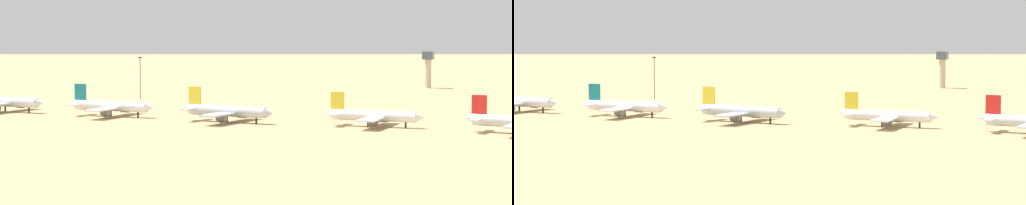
% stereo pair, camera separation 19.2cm
% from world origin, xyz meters
% --- Properties ---
extents(ground, '(4000.00, 4000.00, 0.00)m').
position_xyz_m(ground, '(0.00, 0.00, 0.00)').
color(ground, tan).
extents(ridge_far_west, '(422.95, 283.80, 79.69)m').
position_xyz_m(ridge_far_west, '(-447.27, 1040.37, 39.84)').
color(ridge_far_west, slate).
rests_on(ridge_far_west, ground).
extents(parked_jet_red_1, '(35.71, 29.97, 11.81)m').
position_xyz_m(parked_jet_red_1, '(-116.75, 22.84, 3.87)').
color(parked_jet_red_1, silver).
rests_on(parked_jet_red_1, ground).
extents(parked_jet_teal_2, '(34.41, 28.76, 11.41)m').
position_xyz_m(parked_jet_teal_2, '(-70.50, 22.37, 3.74)').
color(parked_jet_teal_2, white).
rests_on(parked_jet_teal_2, ground).
extents(parked_jet_yellow_3, '(35.10, 29.69, 11.59)m').
position_xyz_m(parked_jet_yellow_3, '(-24.21, 20.18, 3.80)').
color(parked_jet_yellow_3, silver).
rests_on(parked_jet_yellow_3, ground).
extents(parked_jet_yellow_4, '(33.09, 27.71, 10.95)m').
position_xyz_m(parked_jet_yellow_4, '(24.98, 25.36, 3.59)').
color(parked_jet_yellow_4, white).
rests_on(parked_jet_yellow_4, ground).
extents(control_tower, '(5.20, 5.20, 18.49)m').
position_xyz_m(control_tower, '(-0.45, 213.88, 11.16)').
color(control_tower, '#C6B793').
rests_on(control_tower, ground).
extents(light_pole_west, '(1.80, 0.50, 18.34)m').
position_xyz_m(light_pole_west, '(-99.20, 95.33, 10.42)').
color(light_pole_west, '#59595E').
rests_on(light_pole_west, ground).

